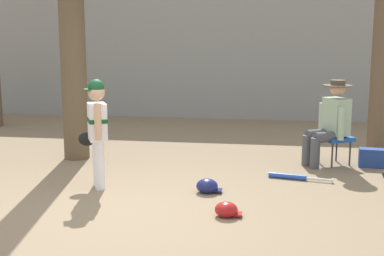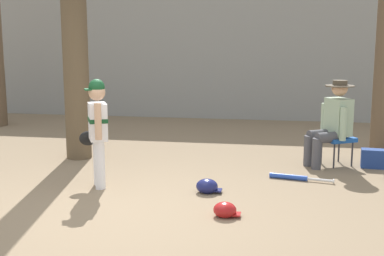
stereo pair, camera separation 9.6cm
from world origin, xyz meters
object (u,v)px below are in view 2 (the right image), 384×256
at_px(young_ballplayer, 97,126).
at_px(batting_helmet_navy, 207,186).
at_px(handbag_beside_stool, 374,159).
at_px(bat_blue_youth, 293,177).
at_px(batting_helmet_red, 225,210).
at_px(seated_spectator, 332,121).
at_px(folding_stool, 337,140).

relative_size(young_ballplayer, batting_helmet_navy, 4.33).
relative_size(handbag_beside_stool, bat_blue_youth, 0.42).
bearing_deg(young_ballplayer, handbag_beside_stool, 23.57).
height_order(handbag_beside_stool, batting_helmet_red, handbag_beside_stool).
bearing_deg(seated_spectator, batting_helmet_navy, -134.54).
relative_size(folding_stool, batting_helmet_red, 1.97).
distance_m(folding_stool, seated_spectator, 0.29).
xyz_separation_m(seated_spectator, batting_helmet_navy, (-1.54, -1.56, -0.57)).
xyz_separation_m(folding_stool, bat_blue_youth, (-0.61, -0.89, -0.33)).
distance_m(young_ballplayer, batting_helmet_navy, 1.49).
bearing_deg(bat_blue_youth, batting_helmet_red, -115.58).
height_order(bat_blue_youth, batting_helmet_red, batting_helmet_red).
xyz_separation_m(young_ballplayer, batting_helmet_navy, (1.33, -0.03, -0.67)).
height_order(young_ballplayer, folding_stool, young_ballplayer).
relative_size(young_ballplayer, batting_helmet_red, 4.70).
distance_m(handbag_beside_stool, batting_helmet_navy, 2.61).
distance_m(young_ballplayer, handbag_beside_stool, 3.81).
bearing_deg(bat_blue_youth, handbag_beside_stool, 36.19).
height_order(batting_helmet_navy, batting_helmet_red, batting_helmet_navy).
xyz_separation_m(folding_stool, batting_helmet_red, (-1.33, -2.38, -0.30)).
relative_size(folding_stool, seated_spectator, 0.46).
bearing_deg(young_ballplayer, seated_spectator, 28.16).
bearing_deg(young_ballplayer, folding_stool, 28.23).
relative_size(folding_stool, batting_helmet_navy, 1.81).
bearing_deg(seated_spectator, folding_stool, 30.34).
bearing_deg(handbag_beside_stool, bat_blue_youth, -143.81).
distance_m(handbag_beside_stool, batting_helmet_red, 2.94).
bearing_deg(batting_helmet_navy, folding_stool, 44.82).
xyz_separation_m(young_ballplayer, handbag_beside_stool, (3.45, 1.50, -0.61)).
xyz_separation_m(folding_stool, seated_spectator, (-0.09, -0.05, 0.28)).
bearing_deg(folding_stool, bat_blue_youth, -124.56).
xyz_separation_m(handbag_beside_stool, batting_helmet_red, (-1.82, -2.30, -0.06)).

